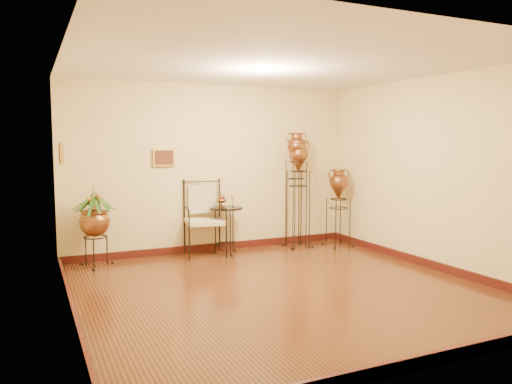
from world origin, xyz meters
name	(u,v)px	position (x,y,z in m)	size (l,w,h in m)	color
ground	(281,288)	(0.00, 0.00, 0.00)	(5.00, 5.00, 0.00)	#603116
room_shell	(281,151)	(-0.01, 0.01, 1.73)	(5.02, 5.02, 2.81)	beige
amphora_tall	(296,188)	(1.42, 2.15, 1.04)	(0.53, 0.53, 2.03)	black
amphora_mid	(298,193)	(1.46, 2.15, 0.96)	(0.55, 0.55, 1.90)	black
amphora_short	(338,207)	(2.15, 1.92, 0.70)	(0.51, 0.51, 1.40)	black
planter_urn	(95,218)	(-1.98, 2.15, 0.72)	(0.73, 0.73, 1.29)	black
armchair	(205,219)	(-0.27, 2.15, 0.61)	(0.78, 0.74, 1.22)	black
side_table	(226,229)	(0.10, 2.15, 0.41)	(0.55, 0.55, 0.98)	black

